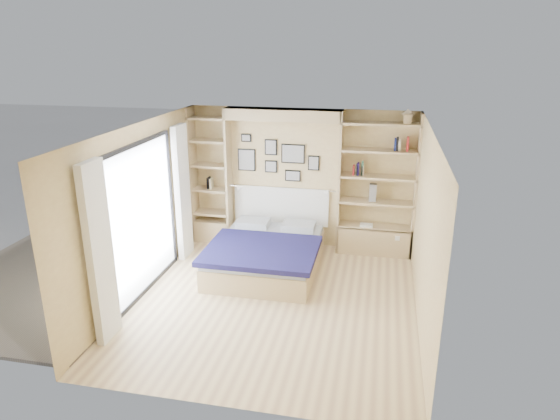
# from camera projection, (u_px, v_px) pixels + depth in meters

# --- Properties ---
(ground) EXTENTS (4.50, 4.50, 0.00)m
(ground) POSITION_uv_depth(u_px,v_px,m) (275.00, 302.00, 7.24)
(ground) COLOR beige
(ground) RESTS_ON ground
(room_shell) EXTENTS (4.50, 4.50, 4.50)m
(room_shell) POSITION_uv_depth(u_px,v_px,m) (271.00, 198.00, 8.38)
(room_shell) COLOR #DBC081
(room_shell) RESTS_ON ground
(bed) EXTENTS (1.74, 2.27, 1.07)m
(bed) POSITION_uv_depth(u_px,v_px,m) (267.00, 253.00, 8.19)
(bed) COLOR tan
(bed) RESTS_ON ground
(photo_gallery) EXTENTS (1.48, 0.02, 0.82)m
(photo_gallery) POSITION_uv_depth(u_px,v_px,m) (276.00, 158.00, 8.87)
(photo_gallery) COLOR black
(photo_gallery) RESTS_ON ground
(reading_lamps) EXTENTS (1.92, 0.12, 0.15)m
(reading_lamps) POSITION_uv_depth(u_px,v_px,m) (282.00, 189.00, 8.80)
(reading_lamps) COLOR silver
(reading_lamps) RESTS_ON ground
(shelf_decor) EXTENTS (3.55, 0.23, 2.03)m
(shelf_decor) POSITION_uv_depth(u_px,v_px,m) (363.00, 160.00, 8.41)
(shelf_decor) COLOR #A51E1E
(shelf_decor) RESTS_ON ground
(deck) EXTENTS (3.20, 4.00, 0.05)m
(deck) POSITION_uv_depth(u_px,v_px,m) (54.00, 279.00, 7.94)
(deck) COLOR #675A4C
(deck) RESTS_ON ground
(deck_chair) EXTENTS (0.64, 0.84, 0.75)m
(deck_chair) POSITION_uv_depth(u_px,v_px,m) (105.00, 251.00, 8.09)
(deck_chair) COLOR tan
(deck_chair) RESTS_ON ground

